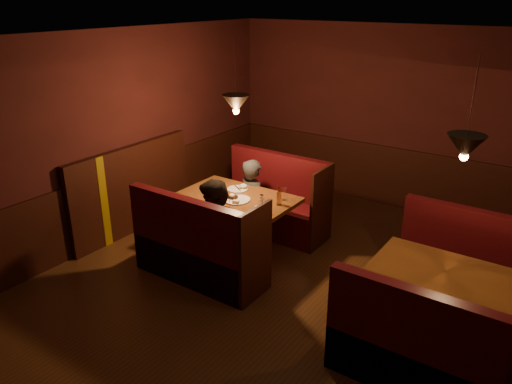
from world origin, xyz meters
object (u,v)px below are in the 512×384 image
Objects in this scene: main_bench_near at (197,254)px; second_table at (442,289)px; main_bench_far at (274,207)px; second_bench_far at (463,274)px; diner_a at (253,187)px; main_table at (239,210)px; diner_b at (216,216)px; second_bench_near at (416,356)px.

main_bench_near is 2.81m from second_table.
main_bench_far and main_bench_near have the same top height.
second_bench_far is at bearing 26.17° from main_bench_near.
main_bench_near is 1.48m from diner_a.
second_table is (2.76, -0.33, -0.05)m from main_table.
diner_b is (0.10, -1.48, 0.43)m from main_bench_far.
main_table is 0.58m from diner_a.
second_table is at bearing 8.73° from diner_b.
main_bench_far reaches higher than second_table.
second_bench_far is 2.93m from diner_b.
main_bench_near is 1.22× the size of second_table.
second_bench_near is at bearing -90.00° from second_bench_far.
main_bench_far is 3.44m from second_bench_near.
second_bench_far is 1.66m from second_bench_near.
diner_b is at bearing -79.10° from main_table.
diner_a reaches higher than second_table.
diner_a is at bearing 105.59° from diner_b.
diner_a is 0.95× the size of diner_b.
second_bench_near is at bearing -22.59° from main_table.
main_bench_far reaches higher than main_table.
main_bench_near is at bearing 119.54° from diner_a.
diner_a reaches higher than second_bench_near.
main_bench_near reaches higher than second_bench_far.
main_table is at bearing -91.10° from main_bench_far.
main_bench_far is 1.06× the size of diner_b.
main_table is 0.96× the size of diner_b.
main_table is at bearing 157.41° from second_bench_near.
second_bench_far reaches higher than second_table.
main_table is 0.91× the size of main_bench_far.
main_bench_near is at bearing -90.00° from main_bench_far.
second_table is at bearing -23.68° from main_bench_far.
second_bench_far is (2.79, 0.49, -0.28)m from main_table.
main_bench_near is 3.09m from second_bench_far.
main_bench_far is 0.53m from diner_a.
second_table is 0.86m from second_bench_far.
main_bench_near is at bearing -168.94° from second_table.
second_bench_far and second_bench_near have the same top height.
second_bench_near is at bearing -5.99° from main_bench_near.
second_table is 0.86m from second_bench_near.
diner_b is at bearing 168.37° from second_bench_near.
second_table is 0.90× the size of second_bench_far.
second_bench_near is at bearing 172.80° from diner_a.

